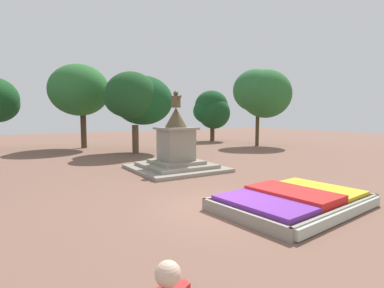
% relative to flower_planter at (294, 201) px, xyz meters
% --- Properties ---
extents(ground_plane, '(91.66, 91.66, 0.00)m').
position_rel_flower_planter_xyz_m(ground_plane, '(-2.03, 1.16, -0.24)').
color(ground_plane, brown).
extents(flower_planter, '(5.24, 3.79, 0.56)m').
position_rel_flower_planter_xyz_m(flower_planter, '(0.00, 0.00, 0.00)').
color(flower_planter, '#38281C').
rests_on(flower_planter, ground_plane).
extents(statue_monument, '(4.53, 4.53, 4.25)m').
position_rel_flower_planter_xyz_m(statue_monument, '(0.04, 7.89, 0.75)').
color(statue_monument, gray).
rests_on(statue_monument, ground_plane).
extents(park_tree_far_left, '(5.11, 5.85, 7.33)m').
position_rel_flower_planter_xyz_m(park_tree_far_left, '(-2.18, 21.56, 4.90)').
color(park_tree_far_left, '#4C3823').
rests_on(park_tree_far_left, ground_plane).
extents(park_tree_behind_statue, '(4.14, 3.98, 5.79)m').
position_rel_flower_planter_xyz_m(park_tree_behind_statue, '(12.36, 21.85, 3.34)').
color(park_tree_behind_statue, '#4C3823').
rests_on(park_tree_behind_statue, ground_plane).
extents(park_tree_street_side, '(5.45, 5.01, 7.32)m').
position_rel_flower_planter_xyz_m(park_tree_street_side, '(13.13, 14.74, 4.87)').
color(park_tree_street_side, '#4C3823').
rests_on(park_tree_street_side, ground_plane).
extents(park_tree_mid_canopy, '(5.51, 5.25, 6.14)m').
position_rel_flower_planter_xyz_m(park_tree_mid_canopy, '(0.96, 15.86, 3.99)').
color(park_tree_mid_canopy, brown).
rests_on(park_tree_mid_canopy, ground_plane).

